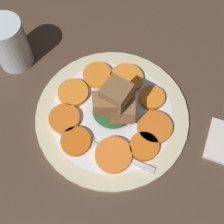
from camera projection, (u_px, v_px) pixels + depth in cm
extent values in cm
cube|color=#4C3828|center=(112.00, 119.00, 64.17)|extent=(120.00, 120.00, 2.00)
cylinder|color=beige|center=(112.00, 115.00, 62.82)|extent=(30.73, 30.73, 1.00)
cylinder|color=white|center=(112.00, 115.00, 62.78)|extent=(24.58, 24.58, 1.00)
cylinder|color=orange|center=(97.00, 75.00, 65.64)|extent=(6.12, 6.12, 1.16)
cylinder|color=orange|center=(73.00, 93.00, 63.78)|extent=(6.25, 6.25, 1.16)
cylinder|color=orange|center=(64.00, 118.00, 61.24)|extent=(6.10, 6.10, 1.16)
cylinder|color=#D66115|center=(76.00, 141.00, 59.15)|extent=(5.79, 5.79, 1.16)
cylinder|color=orange|center=(113.00, 155.00, 57.97)|extent=(6.97, 6.97, 1.16)
cylinder|color=orange|center=(144.00, 146.00, 58.70)|extent=(5.61, 5.61, 1.16)
cylinder|color=orange|center=(155.00, 126.00, 60.52)|extent=(6.76, 6.76, 1.16)
cylinder|color=orange|center=(152.00, 98.00, 63.27)|extent=(5.27, 5.27, 1.16)
cylinder|color=orange|center=(127.00, 78.00, 65.28)|extent=(6.98, 6.98, 1.16)
ellipsoid|color=#235128|center=(112.00, 112.00, 61.44)|extent=(7.83, 7.04, 1.87)
cube|color=olive|center=(123.00, 108.00, 58.28)|extent=(5.80, 5.80, 4.56)
cube|color=olive|center=(102.00, 103.00, 59.32)|extent=(4.72, 4.72, 3.52)
cube|color=brown|center=(111.00, 104.00, 55.10)|extent=(4.68, 4.68, 3.61)
cube|color=brown|center=(117.00, 94.00, 54.45)|extent=(5.33, 5.33, 4.51)
cube|color=silver|center=(122.00, 157.00, 58.15)|extent=(12.90, 2.02, 0.40)
cube|color=silver|center=(88.00, 142.00, 59.46)|extent=(1.72, 2.42, 0.40)
cube|color=silver|center=(70.00, 140.00, 59.66)|extent=(5.07, 0.67, 0.40)
cube|color=silver|center=(72.00, 137.00, 59.93)|extent=(5.07, 0.67, 0.40)
cube|color=silver|center=(73.00, 134.00, 60.20)|extent=(5.07, 0.67, 0.40)
cube|color=silver|center=(75.00, 131.00, 60.46)|extent=(5.07, 0.67, 0.40)
cylinder|color=silver|center=(10.00, 44.00, 64.25)|extent=(7.49, 7.49, 11.37)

